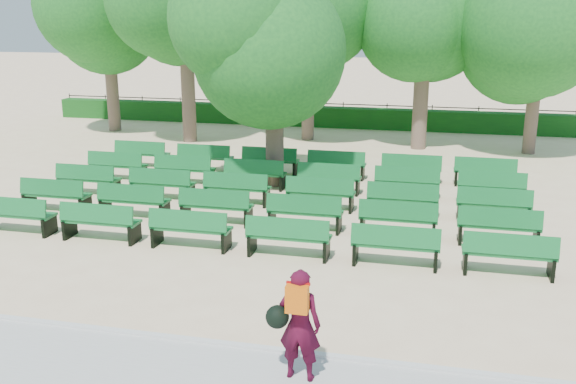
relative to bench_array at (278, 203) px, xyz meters
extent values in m
plane|color=beige|center=(-1.14, -1.32, -0.09)|extent=(120.00, 120.00, 0.00)
cube|color=#BBBBB6|center=(-1.14, -8.72, -0.06)|extent=(30.00, 2.20, 0.06)
cube|color=silver|center=(-1.14, -7.57, -0.04)|extent=(30.00, 0.12, 0.10)
cube|color=#155318|center=(-1.14, 12.68, 0.36)|extent=(26.00, 0.70, 0.90)
cube|color=#136E30|center=(0.00, 0.01, 0.36)|extent=(1.85, 0.63, 0.06)
cube|color=#136E30|center=(0.00, -0.20, 0.61)|extent=(1.82, 0.26, 0.42)
cylinder|color=brown|center=(-0.63, 2.15, 1.45)|extent=(0.54, 0.54, 3.08)
ellipsoid|color=#1E7224|center=(-0.63, 2.15, 4.24)|extent=(4.55, 4.55, 4.10)
imported|color=#3F091E|center=(2.35, -8.21, 0.80)|extent=(0.63, 0.43, 1.66)
cube|color=orange|center=(2.35, -8.40, 1.27)|extent=(0.31, 0.16, 0.39)
sphere|color=black|center=(2.04, -8.27, 0.91)|extent=(0.33, 0.33, 0.33)
camera|label=1|loc=(4.02, -16.16, 5.02)|focal=40.00mm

